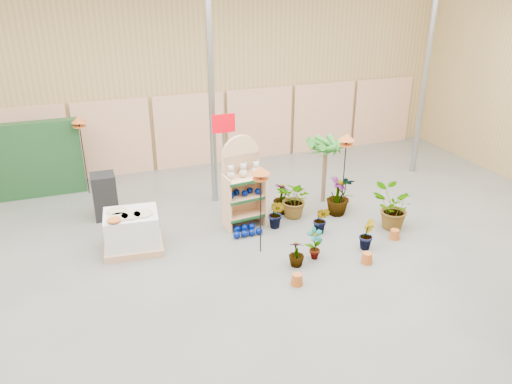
# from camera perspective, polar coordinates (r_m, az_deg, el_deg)

# --- Properties ---
(room) EXTENTS (15.20, 12.10, 4.70)m
(room) POSITION_cam_1_polar(r_m,az_deg,el_deg) (8.65, -0.55, 5.59)
(room) COLOR #54554F
(room) RESTS_ON ground
(display_shelf) EXTENTS (0.86, 0.60, 1.93)m
(display_shelf) POSITION_cam_1_polar(r_m,az_deg,el_deg) (10.32, -1.59, 0.81)
(display_shelf) COLOR tan
(display_shelf) RESTS_ON ground
(teddy_bears) EXTENTS (0.71, 0.18, 0.30)m
(teddy_bears) POSITION_cam_1_polar(r_m,az_deg,el_deg) (10.12, -1.34, 2.41)
(teddy_bears) COLOR beige
(teddy_bears) RESTS_ON display_shelf
(gazing_balls_shelf) EXTENTS (0.71, 0.24, 0.13)m
(gazing_balls_shelf) POSITION_cam_1_polar(r_m,az_deg,el_deg) (10.26, -1.37, -0.06)
(gazing_balls_shelf) COLOR #000F5E
(gazing_balls_shelf) RESTS_ON display_shelf
(gazing_balls_floor) EXTENTS (0.63, 0.39, 0.15)m
(gazing_balls_floor) POSITION_cam_1_polar(r_m,az_deg,el_deg) (10.22, -1.11, -4.46)
(gazing_balls_floor) COLOR #000F5E
(gazing_balls_floor) RESTS_ON ground
(pallet_stack) EXTENTS (1.17, 1.00, 0.80)m
(pallet_stack) POSITION_cam_1_polar(r_m,az_deg,el_deg) (9.84, -13.97, -4.39)
(pallet_stack) COLOR tan
(pallet_stack) RESTS_ON ground
(charcoal_planters) EXTENTS (0.50, 0.50, 1.00)m
(charcoal_planters) POSITION_cam_1_polar(r_m,az_deg,el_deg) (11.21, -16.89, -0.46)
(charcoal_planters) COLOR black
(charcoal_planters) RESTS_ON ground
(trellis_stock) EXTENTS (2.00, 0.30, 1.80)m
(trellis_stock) POSITION_cam_1_polar(r_m,az_deg,el_deg) (12.75, -23.68, 3.42)
(trellis_stock) COLOR #183E1C
(trellis_stock) RESTS_ON ground
(offer_sign) EXTENTS (0.50, 0.08, 2.20)m
(offer_sign) POSITION_cam_1_polar(r_m,az_deg,el_deg) (10.75, -3.69, 5.65)
(offer_sign) COLOR gray
(offer_sign) RESTS_ON ground
(bird_table_front) EXTENTS (0.34, 0.34, 1.75)m
(bird_table_front) POSITION_cam_1_polar(r_m,az_deg,el_deg) (8.94, 0.55, 2.18)
(bird_table_front) COLOR black
(bird_table_front) RESTS_ON ground
(bird_table_right) EXTENTS (0.34, 0.34, 1.88)m
(bird_table_right) POSITION_cam_1_polar(r_m,az_deg,el_deg) (10.50, 10.30, 5.87)
(bird_table_right) COLOR black
(bird_table_right) RESTS_ON ground
(bird_table_back) EXTENTS (0.34, 0.34, 1.91)m
(bird_table_back) POSITION_cam_1_polar(r_m,az_deg,el_deg) (12.18, -19.59, 7.52)
(bird_table_back) COLOR black
(bird_table_back) RESTS_ON ground
(palm) EXTENTS (0.70, 0.70, 1.63)m
(palm) POSITION_cam_1_polar(r_m,az_deg,el_deg) (11.29, 8.00, 5.34)
(palm) COLOR brown
(palm) RESTS_ON ground
(potted_plant_1) EXTENTS (0.43, 0.43, 0.61)m
(potted_plant_1) POSITION_cam_1_polar(r_m,az_deg,el_deg) (10.23, 7.47, -3.18)
(potted_plant_1) COLOR #297621
(potted_plant_1) RESTS_ON ground
(potted_plant_3) EXTENTS (0.67, 0.67, 0.86)m
(potted_plant_3) POSITION_cam_1_polar(r_m,az_deg,el_deg) (11.04, 9.30, -0.49)
(potted_plant_3) COLOR #297621
(potted_plant_3) RESTS_ON ground
(potted_plant_4) EXTENTS (0.50, 0.44, 0.79)m
(potted_plant_4) POSITION_cam_1_polar(r_m,az_deg,el_deg) (11.37, 10.12, 0.02)
(potted_plant_4) COLOR #297621
(potted_plant_4) RESTS_ON ground
(potted_plant_5) EXTENTS (0.44, 0.46, 0.65)m
(potted_plant_5) POSITION_cam_1_polar(r_m,az_deg,el_deg) (10.35, 2.35, -2.53)
(potted_plant_5) COLOR #297621
(potted_plant_5) RESTS_ON ground
(potted_plant_6) EXTENTS (1.00, 1.02, 0.85)m
(potted_plant_6) POSITION_cam_1_polar(r_m,az_deg,el_deg) (10.81, 4.55, -0.79)
(potted_plant_6) COLOR #297621
(potted_plant_6) RESTS_ON ground
(potted_plant_7) EXTENTS (0.37, 0.37, 0.51)m
(potted_plant_7) POSITION_cam_1_polar(r_m,az_deg,el_deg) (9.13, 4.66, -6.99)
(potted_plant_7) COLOR #297621
(potted_plant_7) RESTS_ON ground
(potted_plant_8) EXTENTS (0.36, 0.27, 0.65)m
(potted_plant_8) POSITION_cam_1_polar(r_m,az_deg,el_deg) (9.34, 6.72, -5.85)
(potted_plant_8) COLOR #297621
(potted_plant_8) RESTS_ON ground
(potted_plant_9) EXTENTS (0.41, 0.42, 0.60)m
(potted_plant_9) POSITION_cam_1_polar(r_m,az_deg,el_deg) (9.86, 12.50, -4.73)
(potted_plant_9) COLOR #297621
(potted_plant_9) RESTS_ON ground
(potted_plant_10) EXTENTS (1.06, 1.01, 0.92)m
(potted_plant_10) POSITION_cam_1_polar(r_m,az_deg,el_deg) (10.66, 15.30, -1.80)
(potted_plant_10) COLOR #297621
(potted_plant_10) RESTS_ON ground
(potted_plant_11) EXTENTS (0.55, 0.55, 0.71)m
(potted_plant_11) POSITION_cam_1_polar(r_m,az_deg,el_deg) (11.01, 3.01, -0.65)
(potted_plant_11) COLOR #297621
(potted_plant_11) RESTS_ON ground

